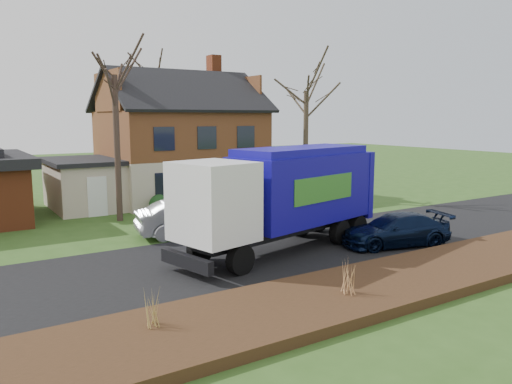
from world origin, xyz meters
TOP-DOWN VIEW (x-y plane):
  - ground at (0.00, 0.00)m, footprint 120.00×120.00m
  - road at (0.00, 0.00)m, footprint 80.00×7.00m
  - mulch_verge at (0.00, -5.30)m, footprint 80.00×3.50m
  - main_house at (1.49, 13.91)m, footprint 12.95×8.95m
  - garbage_truck at (0.19, 0.01)m, footprint 9.63×4.53m
  - silver_sedan at (-1.82, 4.18)m, footprint 5.11×2.51m
  - navy_wagon at (4.34, -1.88)m, footprint 4.84×2.97m
  - tree_front_west at (-3.57, 9.00)m, footprint 3.37×3.37m
  - tree_front_east at (8.06, 8.84)m, footprint 3.47×3.47m
  - tree_back at (3.63, 22.05)m, footprint 3.47×3.47m
  - grass_clump_west at (-7.04, -4.77)m, footprint 0.34×0.28m
  - grass_clump_mid at (-1.60, -5.63)m, footprint 0.37×0.30m

SIDE VIEW (x-z plane):
  - ground at x=0.00m, z-range 0.00..0.00m
  - road at x=0.00m, z-range 0.00..0.02m
  - mulch_verge at x=0.00m, z-range 0.00..0.30m
  - navy_wagon at x=4.34m, z-range 0.00..1.31m
  - grass_clump_west at x=-7.04m, z-range 0.30..1.19m
  - silver_sedan at x=-1.82m, z-range 0.00..1.61m
  - grass_clump_mid at x=-1.60m, z-range 0.30..1.32m
  - garbage_truck at x=0.19m, z-range 0.31..4.30m
  - main_house at x=1.49m, z-range -0.60..8.66m
  - tree_front_east at x=8.06m, z-range 3.01..12.65m
  - tree_front_west at x=-3.57m, z-range 3.24..13.25m
  - tree_back at x=3.63m, z-range 3.66..14.63m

